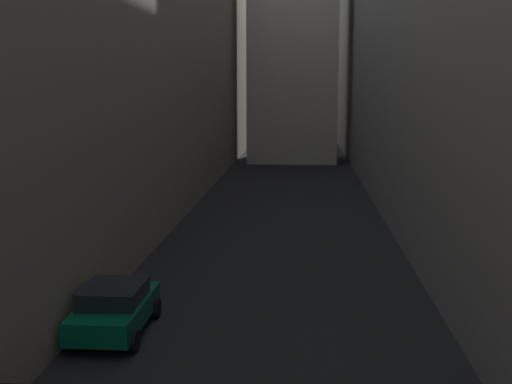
# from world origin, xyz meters

# --- Properties ---
(ground_plane) EXTENTS (264.00, 264.00, 0.00)m
(ground_plane) POSITION_xyz_m (0.00, 48.00, 0.00)
(ground_plane) COLOR black
(building_block_left) EXTENTS (15.20, 108.00, 18.34)m
(building_block_left) POSITION_xyz_m (-13.10, 50.00, 9.17)
(building_block_left) COLOR #756B5B
(building_block_left) RESTS_ON ground
(building_block_right) EXTENTS (15.99, 108.00, 25.14)m
(building_block_right) POSITION_xyz_m (13.50, 50.00, 12.57)
(building_block_right) COLOR slate
(building_block_right) RESTS_ON ground
(parked_car_left_far) EXTENTS (2.05, 3.91, 1.48)m
(parked_car_left_far) POSITION_xyz_m (-4.40, 24.66, 0.77)
(parked_car_left_far) COLOR #05472D
(parked_car_left_far) RESTS_ON ground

